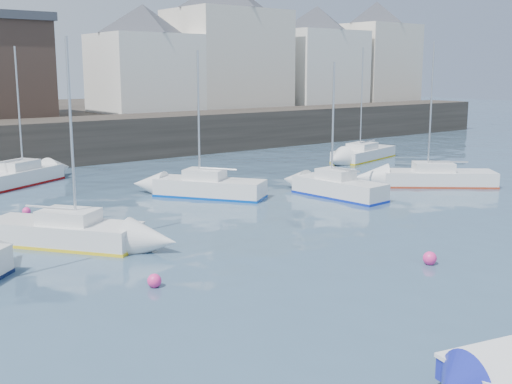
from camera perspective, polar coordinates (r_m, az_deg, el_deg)
quay_wall at (r=46.10m, az=-17.94°, el=4.24°), size 90.00×5.00×3.00m
bldg_east_a at (r=61.54m, az=-2.59°, el=13.08°), size 13.36×13.36×11.80m
bldg_east_b at (r=68.11m, az=5.40°, el=12.04°), size 11.88×11.88×9.95m
bldg_east_c at (r=74.58m, az=10.56°, el=12.19°), size 11.14×11.14×10.95m
bldg_east_d at (r=56.31m, az=-9.91°, el=11.68°), size 11.14×11.14×8.95m
sailboat_b at (r=24.68m, az=-16.73°, el=-3.43°), size 4.95×5.82×7.52m
sailboat_c at (r=32.70m, az=7.36°, el=0.42°), size 2.04×5.24×6.74m
sailboat_d at (r=37.07m, az=15.86°, el=1.26°), size 5.97×5.48×7.85m
sailboat_f at (r=32.62m, az=-4.18°, el=0.45°), size 4.64×5.66×7.31m
sailboat_g at (r=46.79m, az=9.56°, el=3.40°), size 6.52×3.49×7.88m
sailboat_h at (r=38.21m, az=-20.54°, el=1.29°), size 6.10×4.56×7.63m
buoy_near at (r=19.55m, az=-9.01°, el=-8.33°), size 0.43×0.43×0.43m
buoy_mid at (r=22.23m, az=15.16°, el=-6.22°), size 0.46×0.46×0.46m
buoy_far at (r=30.39m, az=-19.71°, el=-1.92°), size 0.37×0.37×0.37m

